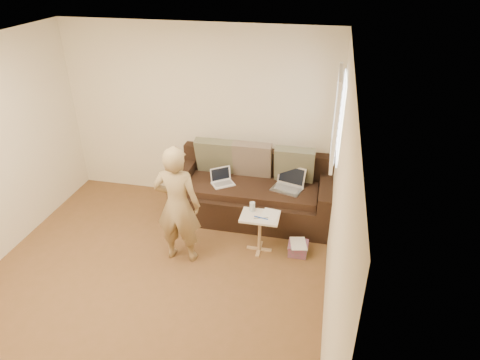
{
  "coord_description": "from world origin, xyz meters",
  "views": [
    {
      "loc": [
        1.82,
        -3.33,
        3.45
      ],
      "look_at": [
        0.8,
        1.4,
        0.78
      ],
      "focal_mm": 31.75,
      "sensor_mm": 36.0,
      "label": 1
    }
  ],
  "objects": [
    {
      "name": "floor",
      "position": [
        0.0,
        0.0,
        0.0
      ],
      "size": [
        4.5,
        4.5,
        0.0
      ],
      "primitive_type": "plane",
      "color": "brown",
      "rests_on": "ground"
    },
    {
      "name": "ceiling",
      "position": [
        0.0,
        0.0,
        2.6
      ],
      "size": [
        4.5,
        4.5,
        0.0
      ],
      "primitive_type": "plane",
      "rotation": [
        3.14,
        0.0,
        0.0
      ],
      "color": "white",
      "rests_on": "wall_back"
    },
    {
      "name": "wall_back",
      "position": [
        0.0,
        2.25,
        1.3
      ],
      "size": [
        4.0,
        0.0,
        4.0
      ],
      "primitive_type": "plane",
      "rotation": [
        1.57,
        0.0,
        0.0
      ],
      "color": "beige",
      "rests_on": "ground"
    },
    {
      "name": "wall_right",
      "position": [
        2.0,
        0.0,
        1.3
      ],
      "size": [
        0.0,
        4.5,
        4.5
      ],
      "primitive_type": "plane",
      "rotation": [
        1.57,
        0.0,
        -1.57
      ],
      "color": "beige",
      "rests_on": "ground"
    },
    {
      "name": "window_blinds",
      "position": [
        1.95,
        1.5,
        1.7
      ],
      "size": [
        0.12,
        0.88,
        1.08
      ],
      "primitive_type": null,
      "color": "white",
      "rests_on": "wall_right"
    },
    {
      "name": "sofa",
      "position": [
        0.9,
        1.77,
        0.42
      ],
      "size": [
        2.2,
        0.95,
        0.85
      ],
      "primitive_type": null,
      "color": "black",
      "rests_on": "ground"
    },
    {
      "name": "pillow_left",
      "position": [
        0.3,
        2.01,
        0.79
      ],
      "size": [
        0.55,
        0.29,
        0.57
      ],
      "primitive_type": null,
      "rotation": [
        0.28,
        0.0,
        0.0
      ],
      "color": "#51543D",
      "rests_on": "sofa"
    },
    {
      "name": "pillow_mid",
      "position": [
        0.85,
        2.0,
        0.79
      ],
      "size": [
        0.55,
        0.27,
        0.57
      ],
      "primitive_type": null,
      "rotation": [
        0.24,
        0.0,
        0.0
      ],
      "color": "brown",
      "rests_on": "sofa"
    },
    {
      "name": "pillow_right",
      "position": [
        1.45,
        1.97,
        0.79
      ],
      "size": [
        0.55,
        0.28,
        0.57
      ],
      "primitive_type": null,
      "rotation": [
        0.26,
        0.0,
        0.0
      ],
      "color": "#51543D",
      "rests_on": "sofa"
    },
    {
      "name": "laptop_silver",
      "position": [
        1.39,
        1.73,
        0.52
      ],
      "size": [
        0.47,
        0.39,
        0.27
      ],
      "primitive_type": null,
      "rotation": [
        0.0,
        0.0,
        -0.29
      ],
      "color": "#B7BABC",
      "rests_on": "sofa"
    },
    {
      "name": "laptop_white",
      "position": [
        0.5,
        1.68,
        0.52
      ],
      "size": [
        0.37,
        0.35,
        0.22
      ],
      "primitive_type": null,
      "rotation": [
        0.0,
        0.0,
        0.63
      ],
      "color": "white",
      "rests_on": "sofa"
    },
    {
      "name": "person",
      "position": [
        0.2,
        0.66,
        0.77
      ],
      "size": [
        0.57,
        0.39,
        1.53
      ],
      "primitive_type": "imported",
      "rotation": [
        0.0,
        0.0,
        3.16
      ],
      "color": "#9A8E54",
      "rests_on": "ground"
    },
    {
      "name": "side_table",
      "position": [
        1.14,
        1.01,
        0.26
      ],
      "size": [
        0.48,
        0.33,
        0.52
      ],
      "primitive_type": null,
      "color": "silver",
      "rests_on": "ground"
    },
    {
      "name": "drinking_glass",
      "position": [
        1.02,
        1.1,
        0.58
      ],
      "size": [
        0.07,
        0.07,
        0.12
      ],
      "primitive_type": null,
      "color": "silver",
      "rests_on": "side_table"
    },
    {
      "name": "scissors",
      "position": [
        1.16,
        0.95,
        0.53
      ],
      "size": [
        0.2,
        0.15,
        0.02
      ],
      "primitive_type": null,
      "rotation": [
        0.0,
        0.0,
        0.31
      ],
      "color": "silver",
      "rests_on": "side_table"
    },
    {
      "name": "paper_on_table",
      "position": [
        1.25,
        1.04,
        0.53
      ],
      "size": [
        0.25,
        0.33,
        0.0
      ],
      "primitive_type": null,
      "rotation": [
        0.0,
        0.0,
        -0.14
      ],
      "color": "white",
      "rests_on": "side_table"
    },
    {
      "name": "striped_box",
      "position": [
        1.63,
        1.03,
        0.08
      ],
      "size": [
        0.25,
        0.25,
        0.16
      ],
      "primitive_type": null,
      "color": "#DA2073",
      "rests_on": "ground"
    }
  ]
}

